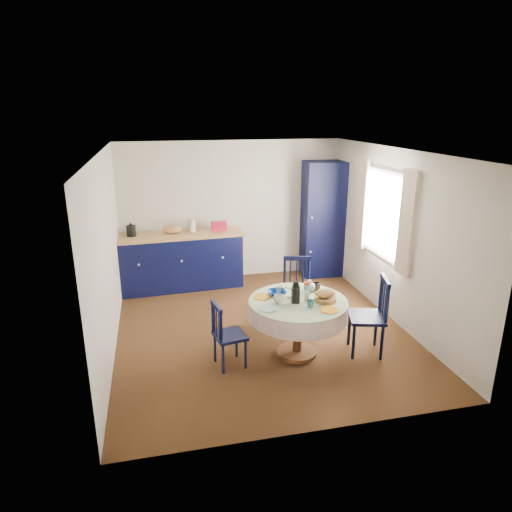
{
  "coord_description": "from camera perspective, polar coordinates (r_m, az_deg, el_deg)",
  "views": [
    {
      "loc": [
        -1.38,
        -5.76,
        3.02
      ],
      "look_at": [
        -0.02,
        0.2,
        1.04
      ],
      "focal_mm": 32.0,
      "sensor_mm": 36.0,
      "label": 1
    }
  ],
  "objects": [
    {
      "name": "floor",
      "position": [
        6.64,
        0.57,
        -9.06
      ],
      "size": [
        4.5,
        4.5,
        0.0
      ],
      "primitive_type": "plane",
      "color": "black",
      "rests_on": "ground"
    },
    {
      "name": "ceiling",
      "position": [
        5.94,
        0.65,
        12.95
      ],
      "size": [
        4.5,
        4.5,
        0.0
      ],
      "primitive_type": "plane",
      "rotation": [
        3.14,
        0.0,
        0.0
      ],
      "color": "white",
      "rests_on": "wall_back"
    },
    {
      "name": "wall_back",
      "position": [
        8.31,
        -3.02,
        5.65
      ],
      "size": [
        4.0,
        0.02,
        2.5
      ],
      "primitive_type": "cube",
      "color": "beige",
      "rests_on": "floor"
    },
    {
      "name": "wall_left",
      "position": [
        6.05,
        -18.14,
        0.05
      ],
      "size": [
        0.02,
        4.5,
        2.5
      ],
      "primitive_type": "cube",
      "color": "beige",
      "rests_on": "floor"
    },
    {
      "name": "wall_right",
      "position": [
        6.91,
        16.98,
        2.32
      ],
      "size": [
        0.02,
        4.5,
        2.5
      ],
      "primitive_type": "cube",
      "color": "beige",
      "rests_on": "floor"
    },
    {
      "name": "window",
      "position": [
        7.07,
        15.67,
        5.09
      ],
      "size": [
        0.1,
        1.74,
        1.45
      ],
      "color": "white",
      "rests_on": "wall_right"
    },
    {
      "name": "kitchen_counter",
      "position": [
        8.07,
        -9.51,
        -0.48
      ],
      "size": [
        2.22,
        0.79,
        1.22
      ],
      "rotation": [
        0.0,
        0.0,
        0.05
      ],
      "color": "black",
      "rests_on": "floor"
    },
    {
      "name": "pantry_cabinet",
      "position": [
        8.56,
        8.35,
        4.55
      ],
      "size": [
        0.77,
        0.57,
        2.13
      ],
      "rotation": [
        0.0,
        0.0,
        -0.05
      ],
      "color": "black",
      "rests_on": "floor"
    },
    {
      "name": "dining_table",
      "position": [
        5.76,
        5.35,
        -6.66
      ],
      "size": [
        1.24,
        1.24,
        1.03
      ],
      "color": "brown",
      "rests_on": "floor"
    },
    {
      "name": "chair_left",
      "position": [
        5.59,
        -3.65,
        -9.75
      ],
      "size": [
        0.42,
        0.44,
        0.84
      ],
      "rotation": [
        0.0,
        0.0,
        1.76
      ],
      "color": "black",
      "rests_on": "floor"
    },
    {
      "name": "chair_far",
      "position": [
        6.66,
        5.14,
        -4.39
      ],
      "size": [
        0.52,
        0.51,
        0.98
      ],
      "rotation": [
        0.0,
        0.0,
        -0.24
      ],
      "color": "black",
      "rests_on": "floor"
    },
    {
      "name": "chair_right",
      "position": [
        6.01,
        14.08,
        -7.21
      ],
      "size": [
        0.54,
        0.56,
        1.03
      ],
      "rotation": [
        0.0,
        0.0,
        -1.84
      ],
      "color": "black",
      "rests_on": "floor"
    },
    {
      "name": "mug_a",
      "position": [
        5.6,
        2.88,
        -5.42
      ],
      "size": [
        0.13,
        0.13,
        0.1
      ],
      "primitive_type": "imported",
      "color": "silver",
      "rests_on": "dining_table"
    },
    {
      "name": "mug_b",
      "position": [
        5.52,
        6.85,
        -5.96
      ],
      "size": [
        0.1,
        0.1,
        0.09
      ],
      "primitive_type": "imported",
      "color": "#276568",
      "rests_on": "dining_table"
    },
    {
      "name": "mug_c",
      "position": [
        6.04,
        7.5,
        -3.79
      ],
      "size": [
        0.12,
        0.12,
        0.1
      ],
      "primitive_type": "imported",
      "color": "black",
      "rests_on": "dining_table"
    },
    {
      "name": "mug_d",
      "position": [
        5.92,
        2.87,
        -4.18
      ],
      "size": [
        0.1,
        0.1,
        0.09
      ],
      "primitive_type": "imported",
      "color": "silver",
      "rests_on": "dining_table"
    },
    {
      "name": "cobalt_bowl",
      "position": [
        5.85,
        2.66,
        -4.62
      ],
      "size": [
        0.24,
        0.24,
        0.06
      ],
      "primitive_type": "imported",
      "color": "navy",
      "rests_on": "dining_table"
    }
  ]
}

